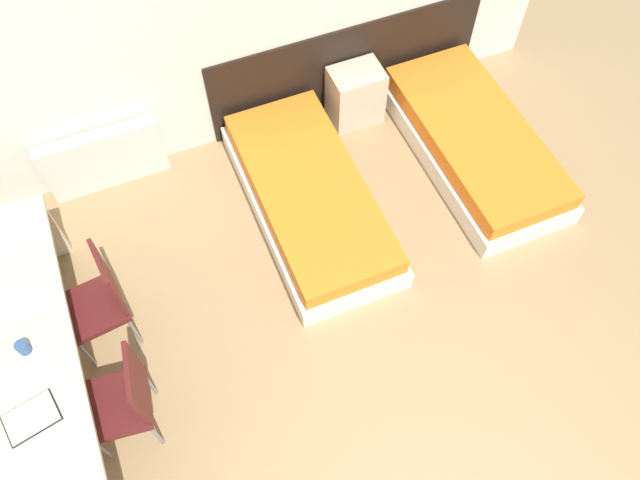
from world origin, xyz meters
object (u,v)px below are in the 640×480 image
object	(u,v)px
bed_near_window	(310,197)
chair_near_notebook	(124,399)
laptop	(7,300)
bed_near_door	(474,142)
nightstand	(355,95)
chair_near_laptop	(99,299)

from	to	relation	value
bed_near_window	chair_near_notebook	xyz separation A→B (m)	(-1.77, -1.23, 0.36)
laptop	chair_near_notebook	bearing A→B (deg)	-60.65
bed_near_window	bed_near_door	size ratio (longest dim) A/B	1.00
nightstand	chair_near_laptop	size ratio (longest dim) A/B	0.58
bed_near_window	chair_near_laptop	xyz separation A→B (m)	(-1.77, -0.47, 0.36)
bed_near_window	laptop	size ratio (longest dim) A/B	5.43
bed_near_window	laptop	xyz separation A→B (m)	(-2.26, -0.43, 0.65)
bed_near_window	laptop	world-z (taller)	laptop
chair_near_notebook	laptop	bearing A→B (deg)	129.19
bed_near_door	chair_near_notebook	distance (m)	3.57
bed_near_window	bed_near_door	world-z (taller)	same
bed_near_door	nightstand	distance (m)	1.14
bed_near_window	nightstand	distance (m)	1.14
chair_near_laptop	laptop	size ratio (longest dim) A/B	2.61
bed_near_window	nightstand	xyz separation A→B (m)	(0.78, 0.83, 0.10)
chair_near_notebook	laptop	xyz separation A→B (m)	(-0.50, 0.80, 0.29)
bed_near_window	bed_near_door	xyz separation A→B (m)	(1.57, 0.00, 0.00)
nightstand	laptop	xyz separation A→B (m)	(-3.04, -1.26, 0.55)
bed_near_window	chair_near_laptop	distance (m)	1.86
chair_near_notebook	chair_near_laptop	bearing A→B (deg)	97.43
bed_near_door	chair_near_laptop	bearing A→B (deg)	-171.92
bed_near_door	chair_near_notebook	xyz separation A→B (m)	(-3.33, -1.23, 0.36)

